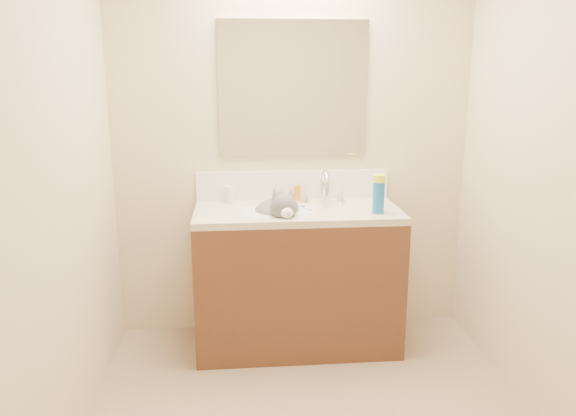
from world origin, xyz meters
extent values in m
cube|color=beige|center=(0.00, 1.25, 1.25)|extent=(2.20, 0.04, 2.50)
cube|color=beige|center=(0.00, -1.25, 1.25)|extent=(2.20, 0.04, 2.50)
cube|color=beige|center=(-1.10, 0.00, 1.25)|extent=(0.04, 2.50, 2.50)
cube|color=#502D1B|center=(0.00, 0.97, 0.41)|extent=(1.20, 0.55, 0.82)
cube|color=beige|center=(0.00, 0.97, 0.84)|extent=(1.20, 0.55, 0.04)
ellipsoid|color=white|center=(-0.12, 0.94, 0.79)|extent=(0.45, 0.36, 0.14)
cylinder|color=silver|center=(0.18, 1.16, 0.92)|extent=(0.04, 0.04, 0.11)
torus|color=silver|center=(0.18, 1.09, 0.97)|extent=(0.03, 0.20, 0.20)
cylinder|color=silver|center=(0.18, 1.01, 0.94)|extent=(0.03, 0.03, 0.06)
cone|color=silver|center=(0.07, 1.16, 0.89)|extent=(0.06, 0.06, 0.06)
cone|color=silver|center=(0.29, 1.16, 0.89)|extent=(0.06, 0.06, 0.06)
ellipsoid|color=#585658|center=(-0.12, 0.98, 0.81)|extent=(0.35, 0.38, 0.22)
ellipsoid|color=#585658|center=(-0.09, 0.83, 0.91)|extent=(0.18, 0.17, 0.15)
ellipsoid|color=#585658|center=(-0.10, 0.89, 0.87)|extent=(0.13, 0.13, 0.14)
cone|color=#585658|center=(-0.14, 0.84, 0.98)|extent=(0.08, 0.08, 0.09)
cone|color=#585658|center=(-0.05, 0.85, 0.98)|extent=(0.08, 0.09, 0.09)
ellipsoid|color=white|center=(-0.08, 0.77, 0.89)|extent=(0.08, 0.07, 0.06)
ellipsoid|color=white|center=(-0.10, 0.86, 0.82)|extent=(0.12, 0.09, 0.13)
sphere|color=#CB838D|center=(-0.08, 0.74, 0.89)|extent=(0.02, 0.02, 0.02)
cylinder|color=#585658|center=(0.02, 0.99, 0.75)|extent=(0.13, 0.22, 0.04)
cube|color=white|center=(0.00, 1.24, 0.95)|extent=(1.20, 0.02, 0.18)
cube|color=white|center=(0.00, 1.24, 1.54)|extent=(0.90, 0.02, 0.80)
cylinder|color=silver|center=(-0.40, 1.17, 0.91)|extent=(0.06, 0.06, 0.10)
cylinder|color=orange|center=(-0.40, 1.17, 0.90)|extent=(0.06, 0.06, 0.04)
cylinder|color=#B7B7BC|center=(-0.09, 1.18, 0.89)|extent=(0.07, 0.07, 0.06)
cylinder|color=orange|center=(0.02, 1.19, 0.91)|extent=(0.05, 0.05, 0.09)
cube|color=silver|center=(0.04, 1.00, 0.87)|extent=(0.08, 0.15, 0.01)
cube|color=#688DDD|center=(0.04, 1.00, 0.87)|extent=(0.03, 0.03, 0.02)
cylinder|color=#1866AE|center=(0.45, 0.84, 0.95)|extent=(0.08, 0.08, 0.18)
cylinder|color=#DFF219|center=(0.45, 0.84, 1.06)|extent=(0.08, 0.08, 0.04)
camera|label=1|loc=(-0.35, -2.19, 1.66)|focal=35.00mm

